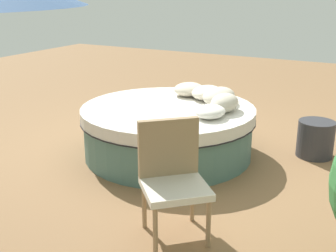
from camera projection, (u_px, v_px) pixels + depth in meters
name	position (u px, v px, depth m)	size (l,w,h in m)	color
ground_plane	(168.00, 154.00, 5.49)	(16.00, 16.00, 0.00)	olive
round_bed	(168.00, 130.00, 5.40)	(2.15, 2.15, 0.62)	#4C726B
throw_pillow_0	(210.00, 111.00, 4.85)	(0.40, 0.33, 0.15)	white
throw_pillow_1	(225.00, 103.00, 5.08)	(0.45, 0.30, 0.21)	beige
throw_pillow_2	(219.00, 96.00, 5.37)	(0.55, 0.36, 0.21)	beige
throw_pillow_3	(207.00, 93.00, 5.64)	(0.49, 0.37, 0.18)	silver
throw_pillow_4	(189.00, 89.00, 5.81)	(0.44, 0.40, 0.18)	beige
patio_chair	(172.00, 171.00, 3.61)	(0.72, 0.72, 0.98)	#997A56
side_table	(316.00, 139.00, 5.36)	(0.45, 0.45, 0.45)	#333338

